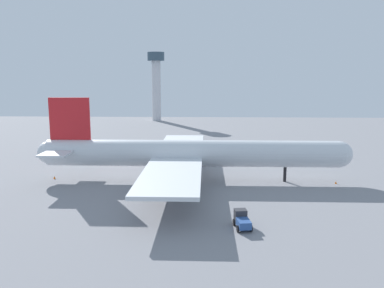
# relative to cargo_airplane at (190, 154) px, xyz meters

# --- Properties ---
(ground_plane) EXTENTS (285.10, 285.10, 0.00)m
(ground_plane) POSITION_rel_cargo_airplane_xyz_m (0.54, 0.00, -6.26)
(ground_plane) COLOR gray
(cargo_airplane) EXTENTS (71.28, 62.60, 18.89)m
(cargo_airplane) POSITION_rel_cargo_airplane_xyz_m (0.00, 0.00, 0.00)
(cargo_airplane) COLOR silver
(cargo_airplane) RESTS_ON ground_plane
(baggage_tug) EXTENTS (2.89, 4.72, 2.59)m
(baggage_tug) POSITION_rel_cargo_airplane_xyz_m (9.45, -28.26, -5.00)
(baggage_tug) COLOR #333338
(baggage_tug) RESTS_ON ground_plane
(catering_truck) EXTENTS (2.79, 5.05, 2.47)m
(catering_truck) POSITION_rel_cargo_airplane_xyz_m (43.28, 32.04, -5.06)
(catering_truck) COLOR white
(catering_truck) RESTS_ON ground_plane
(safety_cone_nose) EXTENTS (0.43, 0.43, 0.62)m
(safety_cone_nose) POSITION_rel_cargo_airplane_xyz_m (32.62, -1.54, -5.95)
(safety_cone_nose) COLOR orange
(safety_cone_nose) RESTS_ON ground_plane
(safety_cone_tail) EXTENTS (0.50, 0.50, 0.71)m
(safety_cone_tail) POSITION_rel_cargo_airplane_xyz_m (-31.53, 0.34, -5.90)
(safety_cone_tail) COLOR orange
(safety_cone_tail) RESTS_ON ground_plane
(control_tower) EXTENTS (8.91, 8.91, 36.03)m
(control_tower) POSITION_rel_cargo_airplane_xyz_m (-22.90, 123.78, 15.61)
(control_tower) COLOR silver
(control_tower) RESTS_ON ground_plane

